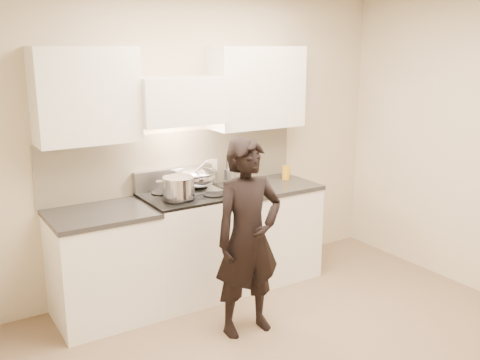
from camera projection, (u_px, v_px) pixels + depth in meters
The scene contains 11 objects.
ground_plane at pixel (316, 359), 3.86m from camera, with size 4.00×4.00×0.00m, color #7D6750.
room_shell at pixel (284, 134), 3.75m from camera, with size 4.04×3.54×2.70m.
stove at pixel (189, 245), 4.77m from camera, with size 0.76×0.65×0.96m.
counter_right at pixel (265, 230), 5.20m from camera, with size 0.92×0.67×0.92m.
counter_left at pixel (103, 265), 4.37m from camera, with size 0.82×0.67×0.92m.
wok at pixel (196, 177), 4.80m from camera, with size 0.38×0.47×0.31m.
stock_pot at pixel (179, 187), 4.48m from camera, with size 0.38×0.31×0.18m.
utensil_crock at pixel (230, 176), 5.05m from camera, with size 0.11×0.11×0.29m.
spice_jar at pixel (248, 175), 5.24m from camera, with size 0.04×0.04×0.10m.
oil_glass at pixel (286, 173), 5.27m from camera, with size 0.08×0.08×0.14m.
person at pixel (248, 238), 4.09m from camera, with size 0.57×0.37×1.55m, color black.
Camera 1 is at (-2.29, -2.62, 2.20)m, focal length 40.00 mm.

